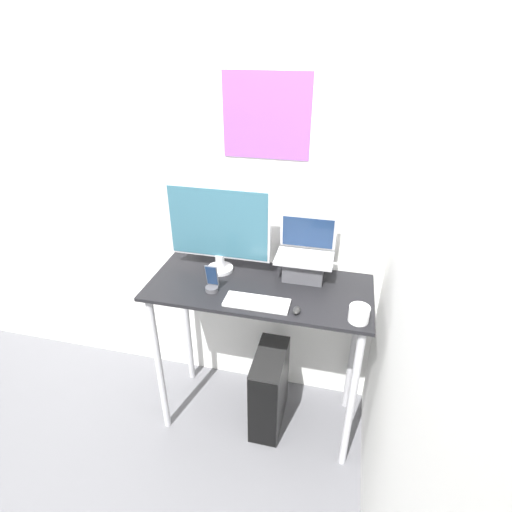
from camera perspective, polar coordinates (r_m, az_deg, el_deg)
ground_plane at (r=2.65m, az=-1.03°, el=-25.87°), size 12.00×12.00×0.00m
wall_back at (r=2.30m, az=2.48°, el=6.66°), size 6.00×0.06×2.60m
wall_side_right at (r=1.74m, az=20.86°, el=-3.15°), size 0.05×6.00×2.60m
desk at (r=2.24m, az=0.46°, el=-8.19°), size 1.19×0.52×1.00m
laptop at (r=2.18m, az=6.92°, el=-0.84°), size 0.31×0.22×0.33m
monitor at (r=2.16m, az=-5.39°, el=3.93°), size 0.57×0.15×0.50m
keyboard at (r=2.00m, az=0.11°, el=-6.64°), size 0.33×0.12×0.02m
mouse at (r=1.94m, az=5.82°, el=-7.73°), size 0.04×0.06×0.03m
cell_phone at (r=2.09m, az=-6.33°, el=-3.90°), size 0.07×0.07×0.15m
computer_tower at (r=2.58m, az=1.90°, el=-18.49°), size 0.18×0.40×0.54m
mug at (r=1.93m, az=14.50°, el=-8.02°), size 0.10×0.10×0.08m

